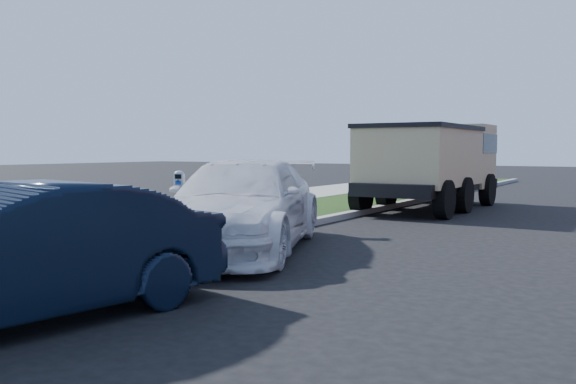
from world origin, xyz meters
The scene contains 6 objects.
ground centered at (0.00, 0.00, 0.00)m, with size 120.00×120.00×0.00m, color black.
streetside centered at (-5.57, 2.00, 0.07)m, with size 6.12×50.00×0.15m.
parking_meter centered at (-2.70, -0.42, 1.05)m, with size 0.21×0.17×1.28m.
white_wagon centered at (-1.98, 0.45, 0.79)m, with size 2.21×5.44×1.58m, color white.
navy_sedan centered at (-1.21, -4.49, 0.71)m, with size 1.50×4.29×1.42m, color black.
dump_truck centered at (-1.52, 9.46, 1.43)m, with size 2.61×6.50×2.54m.
Camera 1 is at (4.27, -8.23, 1.76)m, focal length 38.00 mm.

